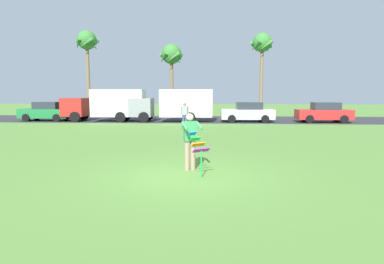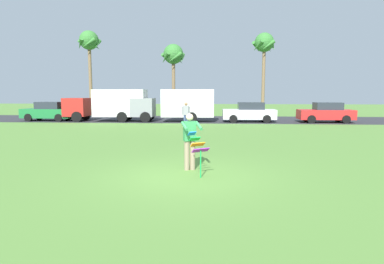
% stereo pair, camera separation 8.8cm
% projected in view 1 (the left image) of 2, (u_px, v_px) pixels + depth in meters
% --- Properties ---
extents(ground_plane, '(120.00, 120.00, 0.00)m').
position_uv_depth(ground_plane, '(185.00, 176.00, 9.29)').
color(ground_plane, '#568438').
extents(road_strip, '(120.00, 8.00, 0.01)m').
position_uv_depth(road_strip, '(204.00, 119.00, 28.99)').
color(road_strip, '#2D2D33').
rests_on(road_strip, ground).
extents(person_kite_flyer, '(0.69, 0.76, 1.73)m').
position_uv_depth(person_kite_flyer, '(190.00, 139.00, 9.88)').
color(person_kite_flyer, gray).
rests_on(person_kite_flyer, ground).
extents(kite_held, '(0.65, 0.73, 1.25)m').
position_uv_depth(kite_held, '(198.00, 146.00, 9.10)').
color(kite_held, blue).
rests_on(kite_held, ground).
extents(parked_car_green, '(4.23, 1.89, 1.60)m').
position_uv_depth(parked_car_green, '(47.00, 112.00, 27.34)').
color(parked_car_green, '#1E7238').
rests_on(parked_car_green, ground).
extents(parked_truck_red_cab, '(6.74, 2.22, 2.62)m').
position_uv_depth(parked_truck_red_cab, '(109.00, 104.00, 26.93)').
color(parked_truck_red_cab, '#B2231E').
rests_on(parked_truck_red_cab, ground).
extents(parked_truck_grey_van, '(6.73, 2.19, 2.62)m').
position_uv_depth(parked_truck_grey_van, '(176.00, 104.00, 26.58)').
color(parked_truck_grey_van, gray).
rests_on(parked_truck_grey_van, ground).
extents(parked_car_white, '(4.24, 1.91, 1.60)m').
position_uv_depth(parked_car_white, '(248.00, 112.00, 26.29)').
color(parked_car_white, white).
rests_on(parked_car_white, ground).
extents(parked_car_red, '(4.20, 1.84, 1.60)m').
position_uv_depth(parked_car_red, '(324.00, 113.00, 25.92)').
color(parked_car_red, red).
rests_on(parked_car_red, ground).
extents(palm_tree_left_near, '(2.58, 2.71, 9.20)m').
position_uv_depth(palm_tree_left_near, '(87.00, 44.00, 36.03)').
color(palm_tree_left_near, brown).
rests_on(palm_tree_left_near, ground).
extents(palm_tree_right_near, '(2.58, 2.71, 7.49)m').
position_uv_depth(palm_tree_right_near, '(171.00, 57.00, 34.58)').
color(palm_tree_right_near, brown).
rests_on(palm_tree_right_near, ground).
extents(palm_tree_centre_far, '(2.58, 2.71, 8.92)m').
position_uv_depth(palm_tree_centre_far, '(262.00, 46.00, 35.93)').
color(palm_tree_centre_far, brown).
rests_on(palm_tree_centre_far, ground).
extents(person_walker_near, '(0.57, 0.24, 1.73)m').
position_uv_depth(person_walker_near, '(185.00, 114.00, 21.56)').
color(person_walker_near, '#384772').
rests_on(person_walker_near, ground).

